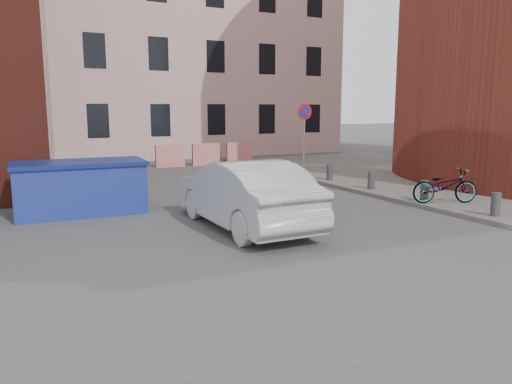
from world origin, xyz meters
TOP-DOWN VIEW (x-y plane):
  - ground at (0.00, 0.00)m, footprint 120.00×120.00m
  - sidewalk at (10.00, 4.00)m, footprint 9.00×24.00m
  - building_pink at (6.00, 22.00)m, footprint 16.00×8.00m
  - no_parking_sign at (6.00, 9.48)m, footprint 0.60×0.09m
  - bollards at (6.00, 3.40)m, footprint 0.22×9.02m
  - barriers at (4.20, 15.00)m, footprint 4.70×0.18m
  - dumpster at (-2.47, 6.50)m, footprint 3.19×1.74m
  - silver_car at (0.52, 3.31)m, footprint 1.60×4.53m
  - bicycle at (6.20, 2.90)m, footprint 1.83×1.22m

SIDE VIEW (x-z plane):
  - ground at x=0.00m, z-range 0.00..0.00m
  - sidewalk at x=10.00m, z-range 0.00..0.12m
  - bollards at x=6.00m, z-range 0.12..0.67m
  - barriers at x=4.20m, z-range 0.00..1.00m
  - bicycle at x=6.20m, z-range 0.12..1.03m
  - dumpster at x=-2.47m, z-range 0.00..1.32m
  - silver_car at x=0.52m, z-range 0.00..1.49m
  - no_parking_sign at x=6.00m, z-range 0.69..3.34m
  - building_pink at x=6.00m, z-range 0.00..14.00m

